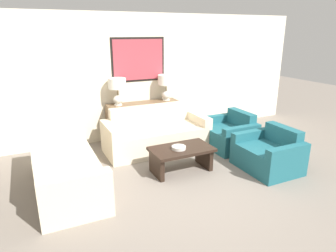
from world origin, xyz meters
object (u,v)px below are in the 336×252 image
Objects in this scene: coffee_table at (181,154)px; couch_by_back_wall at (156,135)px; armchair_near_camera at (269,154)px; couch_by_side at (64,171)px; table_lamp_left at (117,87)px; table_lamp_right at (166,83)px; decorative_bowl at (179,148)px; armchair_near_back_wall at (229,135)px; console_table at (143,121)px.

couch_by_back_wall is at bearing 89.77° from coffee_table.
couch_by_side is at bearing 166.60° from armchair_near_camera.
table_lamp_left is at bearing 106.99° from coffee_table.
table_lamp_right reaches higher than couch_by_side.
couch_by_side reaches higher than coffee_table.
armchair_near_back_wall is at bearing 22.18° from decorative_bowl.
couch_by_side is (-1.32, -1.57, -0.90)m from table_lamp_left.
console_table is at bearing 90.00° from couch_by_back_wall.
table_lamp_left is 2.38× the size of decorative_bowl.
couch_by_back_wall is 1.49m from armchair_near_back_wall.
armchair_near_back_wall is at bearing -41.15° from console_table.
table_lamp_right is (1.10, 0.00, 0.00)m from table_lamp_left.
table_lamp_left reaches higher than armchair_near_camera.
table_lamp_right reaches higher than armchair_near_back_wall.
armchair_near_camera is (0.84, -2.35, -0.93)m from table_lamp_right.
couch_by_side is 2.04× the size of armchair_near_back_wall.
couch_by_back_wall is (0.55, -0.69, -0.90)m from table_lamp_left.
table_lamp_right reaches higher than coffee_table.
console_table is at bearing 87.89° from decorative_bowl.
table_lamp_right reaches higher than couch_by_back_wall.
decorative_bowl is at bearing -7.48° from couch_by_side.
couch_by_back_wall is at bearing 86.59° from decorative_bowl.
table_lamp_left is 2.47m from armchair_near_back_wall.
couch_by_side is (-1.87, -1.57, -0.11)m from console_table.
console_table is at bearing 89.86° from coffee_table.
console_table is 0.77× the size of couch_by_side.
couch_by_side is at bearing -173.72° from armchair_near_back_wall.
table_lamp_left is 2.07m from coffee_table.
couch_by_side reaches higher than armchair_near_back_wall.
table_lamp_left is 0.28× the size of couch_by_side.
table_lamp_right is at bearing 0.00° from console_table.
couch_by_side is 8.63× the size of decorative_bowl.
table_lamp_left is at bearing 147.93° from armchair_near_back_wall.
coffee_table is (1.86, -0.21, 0.00)m from couch_by_side.
table_lamp_right is 2.66m from armchair_near_camera.
table_lamp_right reaches higher than decorative_bowl.
table_lamp_left is at bearing 180.00° from table_lamp_right.
coffee_table is (-0.00, -1.78, -0.11)m from console_table.
armchair_near_back_wall is at bearing 90.00° from armchair_near_camera.
decorative_bowl is at bearing -92.11° from console_table.
armchair_near_back_wall is 1.13m from armchair_near_camera.
console_table reaches higher than armchair_near_back_wall.
table_lamp_left and table_lamp_right have the same top height.
table_lamp_right is 1.26m from couch_by_back_wall.
table_lamp_right is 0.54× the size of coffee_table.
decorative_bowl is at bearing -157.82° from armchair_near_back_wall.
coffee_table is 4.40× the size of decorative_bowl.
table_lamp_right is (0.55, 0.00, 0.79)m from console_table.
couch_by_side is 1.96× the size of coffee_table.
console_table is 1.57× the size of armchair_near_back_wall.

